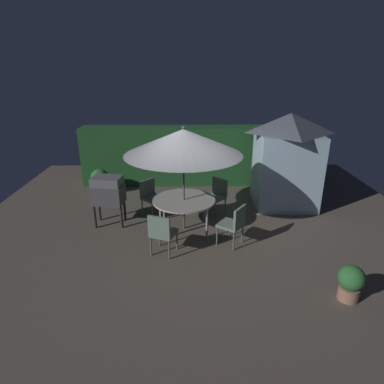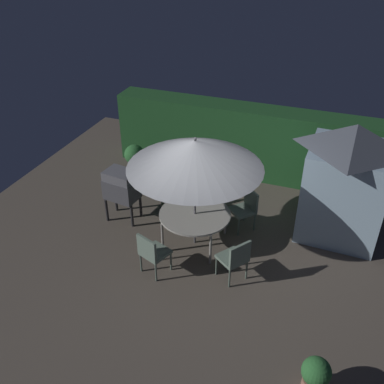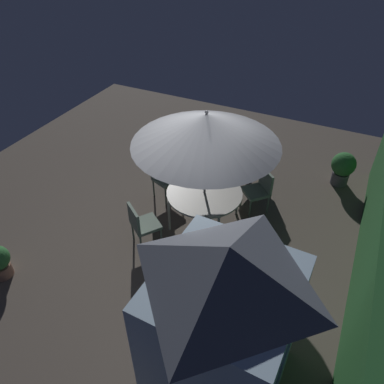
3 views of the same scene
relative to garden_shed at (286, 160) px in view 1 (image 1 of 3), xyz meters
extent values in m
plane|color=brown|center=(-2.35, -1.71, -1.26)|extent=(11.00, 11.00, 0.00)
cube|color=#1E4C23|center=(-2.35, 1.79, -0.35)|extent=(7.13, 0.76, 1.82)
cube|color=#9EBCD1|center=(0.00, 0.00, -0.28)|extent=(1.61, 1.55, 1.97)
pyramid|color=#4C515B|center=(0.00, 0.00, 0.96)|extent=(1.71, 1.64, 0.51)
cube|color=gray|center=(0.03, 0.75, -0.49)|extent=(0.66, 0.05, 1.54)
cylinder|color=#B2ADA3|center=(-2.71, -1.44, -0.54)|extent=(1.44, 1.44, 0.04)
cylinder|color=gray|center=(-3.21, -1.94, -0.91)|extent=(0.05, 0.05, 0.70)
cylinder|color=gray|center=(-2.21, -1.94, -0.91)|extent=(0.05, 0.05, 0.70)
cylinder|color=gray|center=(-3.21, -0.94, -0.91)|extent=(0.05, 0.05, 0.70)
cylinder|color=gray|center=(-2.21, -0.94, -0.91)|extent=(0.05, 0.05, 0.70)
cylinder|color=#4C4C51|center=(-2.71, -1.44, -0.09)|extent=(0.04, 0.04, 2.34)
cone|color=gray|center=(-2.71, -1.44, 0.81)|extent=(2.58, 2.58, 0.55)
sphere|color=#4C4C51|center=(-2.71, -1.44, 1.11)|extent=(0.06, 0.06, 0.06)
cube|color=#47474C|center=(-4.49, -1.17, -0.49)|extent=(0.76, 0.59, 0.45)
cube|color=slate|center=(-4.49, -1.17, -0.16)|extent=(0.72, 0.56, 0.20)
cylinder|color=#262628|center=(-4.80, -1.38, -0.99)|extent=(0.06, 0.06, 0.55)
cylinder|color=#262628|center=(-4.18, -1.38, -0.99)|extent=(0.06, 0.06, 0.55)
cylinder|color=#262628|center=(-4.80, -0.96, -0.99)|extent=(0.06, 0.06, 0.55)
cylinder|color=#262628|center=(-4.18, -0.96, -0.99)|extent=(0.06, 0.06, 0.55)
cube|color=slate|center=(-1.72, -2.15, -0.81)|extent=(0.64, 0.64, 0.06)
cube|color=slate|center=(-1.55, -2.27, -0.59)|extent=(0.31, 0.40, 0.45)
cylinder|color=#516155|center=(-1.68, -2.43, -1.04)|extent=(0.04, 0.04, 0.45)
cylinder|color=#516155|center=(-1.44, -2.11, -1.04)|extent=(0.04, 0.04, 0.45)
cylinder|color=#516155|center=(-2.00, -2.20, -1.04)|extent=(0.04, 0.04, 0.45)
cylinder|color=#516155|center=(-1.77, -1.87, -1.04)|extent=(0.04, 0.04, 0.45)
cube|color=slate|center=(-1.94, -0.61, -0.81)|extent=(0.65, 0.65, 0.06)
cube|color=slate|center=(-1.79, -0.46, -0.59)|extent=(0.37, 0.35, 0.45)
cylinder|color=#516155|center=(-1.65, -0.60, -1.04)|extent=(0.04, 0.04, 0.45)
cylinder|color=#516155|center=(-1.95, -0.33, -1.04)|extent=(0.04, 0.04, 0.45)
cylinder|color=#516155|center=(-1.93, -0.89, -1.04)|extent=(0.04, 0.04, 0.45)
cylinder|color=#516155|center=(-2.22, -0.62, -1.04)|extent=(0.04, 0.04, 0.45)
cube|color=slate|center=(-3.50, -0.66, -0.81)|extent=(0.65, 0.65, 0.06)
cube|color=slate|center=(-3.65, -0.52, -0.59)|extent=(0.36, 0.36, 0.45)
cylinder|color=#516155|center=(-3.50, -0.38, -1.04)|extent=(0.04, 0.04, 0.45)
cylinder|color=#516155|center=(-3.78, -0.67, -1.04)|extent=(0.04, 0.04, 0.45)
cylinder|color=#516155|center=(-3.22, -0.66, -1.04)|extent=(0.04, 0.04, 0.45)
cylinder|color=#516155|center=(-3.50, -0.95, -1.04)|extent=(0.04, 0.04, 0.45)
cube|color=slate|center=(-3.11, -2.49, -0.81)|extent=(0.59, 0.59, 0.06)
cube|color=slate|center=(-3.18, -2.69, -0.59)|extent=(0.45, 0.21, 0.45)
cylinder|color=#516155|center=(-3.36, -2.61, -1.04)|extent=(0.04, 0.04, 0.45)
cylinder|color=#516155|center=(-2.99, -2.75, -1.04)|extent=(0.04, 0.04, 0.45)
cylinder|color=#516155|center=(-3.22, -2.23, -1.04)|extent=(0.04, 0.04, 0.45)
cylinder|color=#516155|center=(-2.85, -2.38, -1.04)|extent=(0.04, 0.04, 0.45)
cylinder|color=#936651|center=(0.01, -3.98, -1.15)|extent=(0.33, 0.33, 0.23)
sphere|color=#2D6B33|center=(0.01, -3.98, -0.85)|extent=(0.42, 0.42, 0.42)
cylinder|color=#4C4C51|center=(-5.20, 0.80, -1.11)|extent=(0.37, 0.37, 0.29)
sphere|color=#2D6B33|center=(-5.20, 0.80, -0.74)|extent=(0.53, 0.53, 0.53)
camera|label=1|loc=(-2.62, -8.35, 2.35)|focal=30.68mm
camera|label=2|loc=(-0.32, -8.05, 4.46)|focal=40.38mm
camera|label=3|loc=(2.35, 0.73, 3.79)|focal=34.75mm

